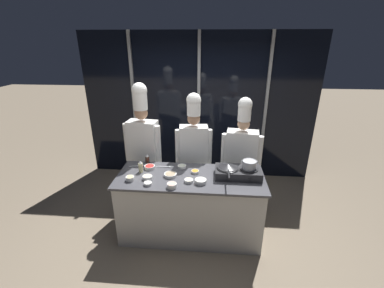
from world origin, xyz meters
The scene contains 23 objects.
ground_plane centered at (0.00, 0.00, 0.00)m, with size 24.00×24.00×0.00m, color #7F705B.
window_wall_back centered at (0.00, 1.77, 1.35)m, with size 4.28×0.09×2.70m.
demo_counter centered at (0.00, 0.00, 0.45)m, with size 1.91×0.76×0.90m.
portable_stove centered at (0.61, 0.05, 0.96)m, with size 0.58×0.33×0.13m.
frying_pan centered at (0.48, 0.04, 1.05)m, with size 0.28×0.49×0.05m.
stock_pot centered at (0.74, 0.05, 1.09)m, with size 0.20×0.18×0.11m.
squeeze_bottle_soy centered at (-0.63, 0.29, 0.98)m, with size 0.06×0.06×0.16m.
squeeze_bottle_oil centered at (-0.67, 0.06, 0.98)m, with size 0.06×0.06×0.17m.
prep_bowl_mushrooms centered at (-0.26, -0.02, 0.93)m, with size 0.17×0.17×0.04m.
prep_bowl_garlic centered at (0.14, -0.16, 0.93)m, with size 0.15×0.15×0.05m.
prep_bowl_rice centered at (-0.50, -0.25, 0.92)m, with size 0.10×0.10×0.04m.
prep_bowl_chicken centered at (-0.53, -0.12, 0.93)m, with size 0.12×0.12×0.05m.
prep_bowl_ginger centered at (-0.74, -0.17, 0.94)m, with size 0.11×0.11×0.06m.
prep_bowl_noodles centered at (-0.01, -0.15, 0.93)m, with size 0.11×0.11×0.04m.
prep_bowl_shrimp centered at (-0.20, -0.29, 0.94)m, with size 0.12×0.12×0.06m.
prep_bowl_carrots centered at (0.05, 0.10, 0.92)m, with size 0.10×0.10×0.04m.
prep_bowl_bean_sprouts centered at (-0.14, 0.23, 0.92)m, with size 0.12×0.12×0.03m.
prep_bowl_bell_pepper centered at (-0.58, 0.17, 0.93)m, with size 0.15×0.15×0.04m.
serving_spoon_slotted centered at (-0.73, 0.23, 0.91)m, with size 0.21×0.08×0.02m.
serving_spoon_solid centered at (-0.32, 0.23, 0.91)m, with size 0.26×0.05×0.02m.
chef_head centered at (-0.76, 0.60, 1.15)m, with size 0.57×0.28×2.00m.
chef_sous centered at (-0.01, 0.61, 1.09)m, with size 0.54×0.26×1.87m.
chef_line centered at (0.70, 0.62, 1.02)m, with size 0.59×0.29×1.82m.
Camera 1 is at (0.26, -2.90, 2.55)m, focal length 24.00 mm.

